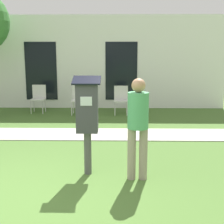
{
  "coord_description": "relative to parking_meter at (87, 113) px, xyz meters",
  "views": [
    {
      "loc": [
        1.29,
        -3.87,
        1.97
      ],
      "look_at": [
        1.19,
        0.86,
        1.05
      ],
      "focal_mm": 50.0,
      "sensor_mm": 36.0,
      "label": 1
    }
  ],
  "objects": [
    {
      "name": "outdoor_chair_right",
      "position": [
        0.59,
        4.98,
        -0.49
      ],
      "size": [
        0.44,
        0.44,
        0.9
      ],
      "rotation": [
        0.0,
        0.0,
        0.13
      ],
      "color": "silver",
      "rests_on": "ground"
    },
    {
      "name": "outdoor_chair_left",
      "position": [
        -2.12,
        5.23,
        -0.49
      ],
      "size": [
        0.44,
        0.44,
        0.9
      ],
      "rotation": [
        0.0,
        0.0,
        0.43
      ],
      "color": "silver",
      "rests_on": "ground"
    },
    {
      "name": "outdoor_chair_middle",
      "position": [
        -0.77,
        4.97,
        -0.49
      ],
      "size": [
        0.44,
        0.44,
        0.9
      ],
      "rotation": [
        0.0,
        0.0,
        0.15
      ],
      "color": "silver",
      "rests_on": "ground"
    },
    {
      "name": "parking_meter",
      "position": [
        0.0,
        0.0,
        0.0
      ],
      "size": [
        0.44,
        0.31,
        1.59
      ],
      "color": "#4C4C4C",
      "rests_on": "ground"
    },
    {
      "name": "ground_plane",
      "position": [
        -0.8,
        -0.96,
        -1.02
      ],
      "size": [
        40.0,
        40.0,
        0.0
      ],
      "primitive_type": "plane",
      "color": "#476B2D"
    },
    {
      "name": "sidewalk",
      "position": [
        -0.8,
        2.44,
        -1.01
      ],
      "size": [
        12.0,
        1.1,
        0.02
      ],
      "color": "#B7B2A8",
      "rests_on": "ground"
    },
    {
      "name": "building_facade",
      "position": [
        -0.8,
        6.18,
        0.58
      ],
      "size": [
        10.0,
        0.26,
        3.2
      ],
      "color": "white",
      "rests_on": "ground"
    },
    {
      "name": "person_standing",
      "position": [
        0.79,
        -0.21,
        -0.09
      ],
      "size": [
        0.32,
        0.32,
        1.58
      ],
      "rotation": [
        0.0,
        0.0,
        -0.22
      ],
      "color": "gray",
      "rests_on": "ground"
    }
  ]
}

